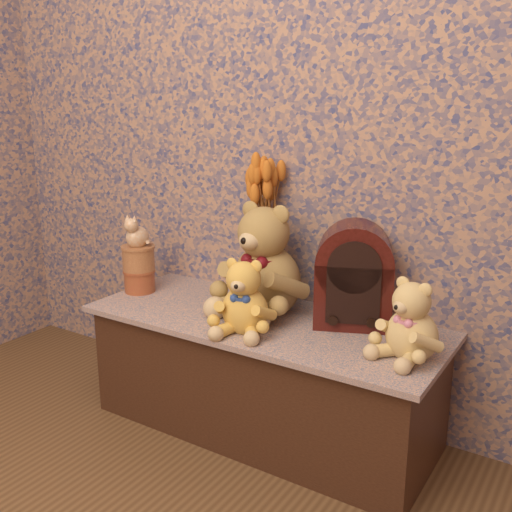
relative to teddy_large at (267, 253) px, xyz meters
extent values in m
cube|color=#3A4377|center=(0.04, 0.17, 0.65)|extent=(3.00, 0.10, 2.60)
cube|color=#3D557C|center=(0.04, -0.08, -0.43)|extent=(1.28, 0.52, 0.43)
cylinder|color=tan|center=(-0.06, 0.08, -0.11)|extent=(0.16, 0.16, 0.21)
cylinder|color=#AE6B33|center=(-0.54, -0.09, -0.17)|extent=(0.16, 0.16, 0.09)
cylinder|color=tan|center=(-0.54, -0.09, -0.08)|extent=(0.17, 0.17, 0.10)
camera|label=1|loc=(1.07, -1.75, 0.54)|focal=41.53mm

